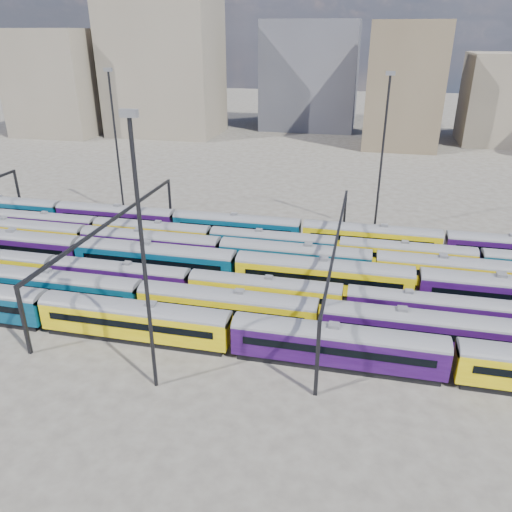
% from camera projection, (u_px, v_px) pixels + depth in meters
% --- Properties ---
extents(ground, '(500.00, 500.00, 0.00)m').
position_uv_depth(ground, '(257.00, 286.00, 66.28)').
color(ground, '#423E38').
rests_on(ground, ground).
extents(rake_0, '(129.89, 3.17, 5.34)m').
position_uv_depth(rake_0, '(232.00, 329.00, 51.65)').
color(rake_0, black).
rests_on(rake_0, ground).
extents(rake_1, '(126.30, 3.08, 5.19)m').
position_uv_depth(rake_1, '(320.00, 314.00, 54.40)').
color(rake_1, black).
rests_on(rake_1, ground).
extents(rake_2, '(133.58, 2.79, 4.69)m').
position_uv_depth(rake_2, '(265.00, 289.00, 60.41)').
color(rake_2, black).
rests_on(rake_2, ground).
extents(rake_3, '(113.88, 3.33, 5.63)m').
position_uv_depth(rake_3, '(323.00, 273.00, 63.35)').
color(rake_3, black).
rests_on(rake_3, ground).
extents(rake_4, '(127.53, 3.11, 5.24)m').
position_uv_depth(rake_4, '(374.00, 263.00, 66.62)').
color(rake_4, black).
rests_on(rake_4, ground).
extents(rake_5, '(114.89, 2.80, 4.71)m').
position_uv_depth(rake_5, '(338.00, 247.00, 72.22)').
color(rake_5, black).
rests_on(rake_5, ground).
extents(rake_6, '(147.01, 3.07, 5.17)m').
position_uv_depth(rake_6, '(371.00, 235.00, 75.64)').
color(rake_6, black).
rests_on(rake_6, ground).
extents(gantry_1, '(0.35, 40.35, 8.03)m').
position_uv_depth(gantry_1, '(113.00, 227.00, 67.51)').
color(gantry_1, black).
rests_on(gantry_1, ground).
extents(gantry_2, '(0.35, 40.35, 8.03)m').
position_uv_depth(gantry_2, '(336.00, 246.00, 61.49)').
color(gantry_2, black).
rests_on(gantry_2, ground).
extents(mast_1, '(1.40, 0.50, 25.60)m').
position_uv_depth(mast_1, '(116.00, 139.00, 86.16)').
color(mast_1, black).
rests_on(mast_1, ground).
extents(mast_2, '(1.40, 0.50, 25.60)m').
position_uv_depth(mast_2, '(143.00, 252.00, 41.98)').
color(mast_2, black).
rests_on(mast_2, ground).
extents(mast_3, '(1.40, 0.50, 25.60)m').
position_uv_depth(mast_3, '(383.00, 149.00, 78.91)').
color(mast_3, black).
rests_on(mast_3, ground).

